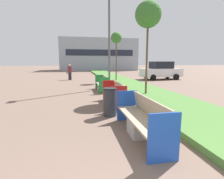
{
  "coord_description": "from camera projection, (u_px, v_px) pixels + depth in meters",
  "views": [
    {
      "loc": [
        -0.58,
        -0.2,
        1.82
      ],
      "look_at": [
        0.9,
        7.36,
        0.6
      ],
      "focal_mm": 28.0,
      "sensor_mm": 36.0,
      "label": 1
    }
  ],
  "objects": [
    {
      "name": "planter_grass_strip",
      "position": [
        131.0,
        86.0,
        12.82
      ],
      "size": [
        2.8,
        120.0,
        0.18
      ],
      "color": "#4C7A38",
      "rests_on": "ground"
    },
    {
      "name": "building_backdrop",
      "position": [
        98.0,
        55.0,
        39.31
      ],
      "size": [
        16.19,
        8.4,
        6.67
      ],
      "color": "#939EAD",
      "rests_on": "ground"
    },
    {
      "name": "bench_blue_frame",
      "position": [
        142.0,
        121.0,
        4.32
      ],
      "size": [
        0.65,
        2.47,
        0.94
      ],
      "color": "#9E9B96",
      "rests_on": "ground"
    },
    {
      "name": "bench_red_frame",
      "position": [
        114.0,
        96.0,
        7.52
      ],
      "size": [
        0.65,
        2.09,
        0.94
      ],
      "color": "#9E9B96",
      "rests_on": "ground"
    },
    {
      "name": "bench_green_frame",
      "position": [
        102.0,
        85.0,
        11.14
      ],
      "size": [
        0.65,
        2.1,
        0.94
      ],
      "color": "#9E9B96",
      "rests_on": "ground"
    },
    {
      "name": "litter_bin",
      "position": [
        110.0,
        102.0,
        5.9
      ],
      "size": [
        0.46,
        0.46,
        0.96
      ],
      "color": "#2D2D30",
      "rests_on": "ground"
    },
    {
      "name": "street_lamp_post",
      "position": [
        109.0,
        27.0,
        11.54
      ],
      "size": [
        0.24,
        0.44,
        7.42
      ],
      "color": "#56595B",
      "rests_on": "ground"
    },
    {
      "name": "sapling_tree_near",
      "position": [
        148.0,
        15.0,
        8.6
      ],
      "size": [
        1.3,
        1.3,
        4.78
      ],
      "color": "brown",
      "rests_on": "ground"
    },
    {
      "name": "sapling_tree_far",
      "position": [
        116.0,
        39.0,
        15.69
      ],
      "size": [
        0.99,
        0.99,
        4.46
      ],
      "color": "brown",
      "rests_on": "ground"
    },
    {
      "name": "pedestrian_walking",
      "position": [
        70.0,
        72.0,
        17.68
      ],
      "size": [
        0.53,
        0.24,
        1.59
      ],
      "color": "#232633",
      "rests_on": "ground"
    },
    {
      "name": "parked_car_distant",
      "position": [
        161.0,
        71.0,
        18.29
      ],
      "size": [
        4.3,
        2.02,
        1.86
      ],
      "rotation": [
        0.0,
        0.0,
        0.06
      ],
      "color": "silver",
      "rests_on": "ground"
    }
  ]
}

